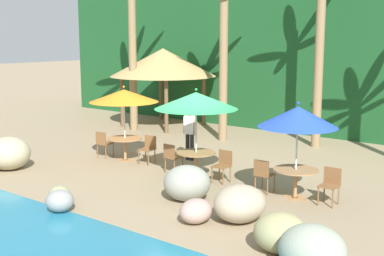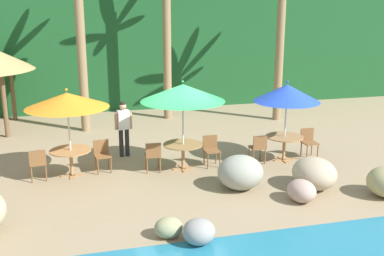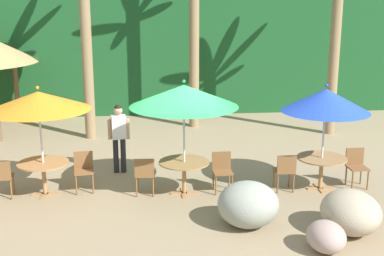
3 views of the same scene
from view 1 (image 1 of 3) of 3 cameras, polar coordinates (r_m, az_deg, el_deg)
ground_plane at (r=14.73m, az=0.00°, el=-5.42°), size 120.00×120.00×0.00m
terrace_deck at (r=14.73m, az=0.00°, el=-5.41°), size 18.00×5.20×0.01m
foliage_backdrop at (r=22.01m, az=14.74°, el=7.29°), size 28.00×2.40×6.00m
rock_seawall at (r=12.12m, az=-5.42°, el=-7.03°), size 17.40×3.53×0.98m
umbrella_orange at (r=16.43m, az=-7.47°, el=3.52°), size 2.17×2.17×2.40m
dining_table_orange at (r=16.66m, az=-7.35°, el=-1.51°), size 1.10×1.10×0.74m
chair_orange_seaward at (r=16.25m, az=-4.79°, el=-2.13°), size 0.47×0.48×0.87m
chair_orange_inland at (r=17.17m, az=-9.70°, el=-1.57°), size 0.45×0.46×0.87m
umbrella_green at (r=14.25m, az=0.45°, el=3.01°), size 2.31×2.31×2.53m
dining_table_green at (r=14.52m, az=0.44°, el=-3.14°), size 1.10×1.10×0.74m
chair_green_seaward at (r=14.14m, az=3.43°, el=-3.94°), size 0.43×0.43×0.87m
chair_green_inland at (r=15.04m, az=-2.23°, el=-3.09°), size 0.44×0.45×0.87m
umbrella_blue at (r=12.65m, az=11.51°, el=1.21°), size 1.92×1.92×2.39m
dining_table_blue at (r=12.94m, az=11.30°, el=-4.99°), size 1.10×1.10×0.74m
chair_blue_seaward at (r=12.72m, az=14.93°, el=-5.87°), size 0.43×0.44×0.87m
chair_blue_inland at (r=13.27m, az=7.82°, el=-4.95°), size 0.42×0.43×0.87m
palm_tree_nearest at (r=21.93m, az=-6.58°, el=11.80°), size 3.29×3.38×6.77m
palm_tree_second at (r=19.54m, az=3.50°, el=10.92°), size 2.83×2.79×6.27m
palm_tree_third at (r=18.90m, az=13.87°, el=10.24°), size 2.87×2.92×6.37m
palapa_hut at (r=22.88m, az=-3.20°, el=7.16°), size 4.64×4.64×3.41m
waiter_in_white at (r=16.53m, az=-0.25°, el=-0.21°), size 0.52×0.26×1.70m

